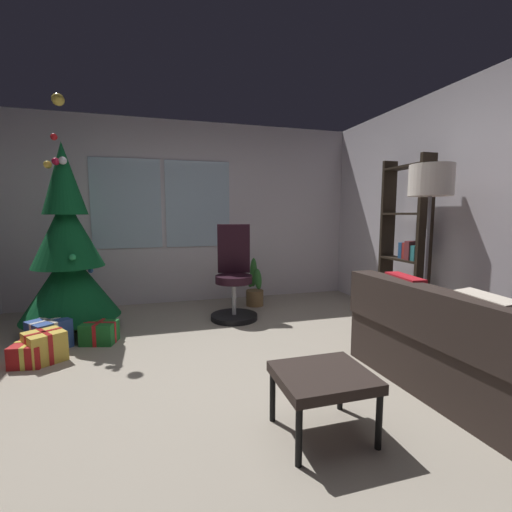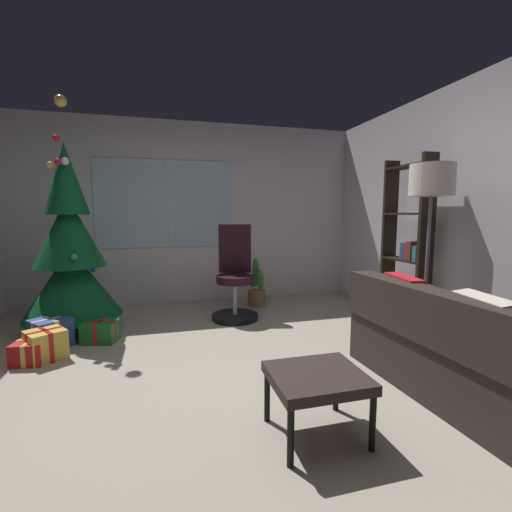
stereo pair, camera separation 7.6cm
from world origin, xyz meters
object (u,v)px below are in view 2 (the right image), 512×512
object	(u,v)px
gift_box_red	(33,350)
gift_box_gold	(46,345)
potted_plant	(256,288)
footstool	(317,381)
gift_box_blue	(51,333)
office_chair	(235,281)
holiday_tree	(71,255)
couch	(499,361)
bookshelf	(406,255)
gift_box_green	(100,332)
floor_lamp	(431,192)

from	to	relation	value
gift_box_red	gift_box_gold	world-z (taller)	gift_box_gold
gift_box_gold	potted_plant	bearing A→B (deg)	30.44
footstool	gift_box_blue	world-z (taller)	footstool
footstool	office_chair	bearing A→B (deg)	89.80
holiday_tree	gift_box_red	world-z (taller)	holiday_tree
couch	gift_box_gold	xyz separation A→B (m)	(-3.18, 1.56, -0.15)
gift_box_gold	bookshelf	distance (m)	3.68
holiday_tree	gift_box_green	bearing A→B (deg)	-53.51
holiday_tree	floor_lamp	world-z (taller)	holiday_tree
gift_box_blue	holiday_tree	bearing A→B (deg)	77.74
gift_box_gold	office_chair	bearing A→B (deg)	22.87
gift_box_gold	bookshelf	size ratio (longest dim) A/B	0.21
office_chair	potted_plant	world-z (taller)	office_chair
gift_box_green	office_chair	distance (m)	1.56
gift_box_blue	potted_plant	size ratio (longest dim) A/B	0.64
potted_plant	holiday_tree	bearing A→B (deg)	-165.87
gift_box_red	floor_lamp	bearing A→B (deg)	-10.51
holiday_tree	gift_box_green	distance (m)	0.91
couch	holiday_tree	xyz separation A→B (m)	(-3.12, 2.34, 0.54)
office_chair	floor_lamp	bearing A→B (deg)	-43.50
gift_box_gold	potted_plant	xyz separation A→B (m)	(2.26, 1.33, 0.10)
gift_box_green	gift_box_gold	bearing A→B (deg)	-139.63
gift_box_blue	bookshelf	xyz separation A→B (m)	(3.65, -0.35, 0.68)
couch	gift_box_red	bearing A→B (deg)	154.71
office_chair	gift_box_green	bearing A→B (deg)	-162.89
holiday_tree	gift_box_green	world-z (taller)	holiday_tree
floor_lamp	holiday_tree	bearing A→B (deg)	156.58
gift_box_red	gift_box_blue	bearing A→B (deg)	80.66
footstool	holiday_tree	xyz separation A→B (m)	(-1.78, 2.35, 0.50)
couch	gift_box_blue	xyz separation A→B (m)	(-3.22, 1.87, -0.14)
gift_box_red	bookshelf	distance (m)	3.78
footstool	floor_lamp	bearing A→B (deg)	31.49
gift_box_green	floor_lamp	size ratio (longest dim) A/B	0.21
footstool	potted_plant	xyz separation A→B (m)	(0.43, 2.91, -0.09)
office_chair	bookshelf	bearing A→B (deg)	-24.87
holiday_tree	gift_box_blue	xyz separation A→B (m)	(-0.10, -0.47, -0.69)
footstool	gift_box_red	distance (m)	2.50
footstool	bookshelf	distance (m)	2.40
footstool	gift_box_blue	distance (m)	2.67
footstool	potted_plant	world-z (taller)	potted_plant
footstool	bookshelf	xyz separation A→B (m)	(1.77, 1.54, 0.49)
gift_box_gold	potted_plant	size ratio (longest dim) A/B	0.59
gift_box_green	office_chair	xyz separation A→B (m)	(1.46, 0.45, 0.35)
gift_box_green	gift_box_blue	world-z (taller)	gift_box_blue
gift_box_red	gift_box_green	xyz separation A→B (m)	(0.48, 0.34, 0.01)
holiday_tree	office_chair	xyz separation A→B (m)	(1.79, 0.00, -0.37)
gift_box_green	gift_box_blue	xyz separation A→B (m)	(-0.43, -0.02, 0.03)
holiday_tree	floor_lamp	xyz separation A→B (m)	(3.29, -1.43, 0.64)
gift_box_blue	potted_plant	xyz separation A→B (m)	(2.31, 1.02, 0.10)
bookshelf	potted_plant	xyz separation A→B (m)	(-1.35, 1.37, -0.58)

